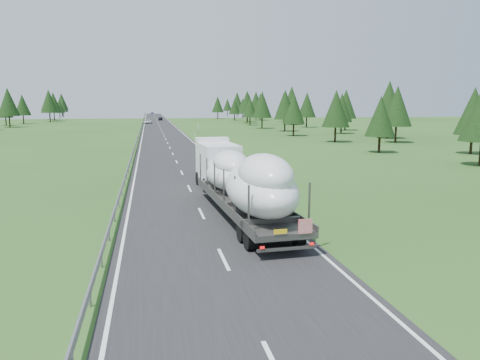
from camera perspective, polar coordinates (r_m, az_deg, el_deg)
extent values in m
plane|color=#244918|center=(21.37, -2.02, -9.67)|extent=(400.00, 400.00, 0.00)
cube|color=black|center=(120.20, -9.53, 5.92)|extent=(10.00, 400.00, 0.02)
cube|color=slate|center=(120.15, -12.07, 6.13)|extent=(0.08, 400.00, 0.32)
cylinder|color=slate|center=(21.16, -16.55, -9.41)|extent=(0.10, 0.10, 0.60)
cube|color=silver|center=(51.29, -0.08, 2.12)|extent=(0.12, 0.07, 1.00)
cube|color=black|center=(51.25, -0.08, 2.48)|extent=(0.13, 0.08, 0.12)
cube|color=silver|center=(100.63, -5.50, 5.64)|extent=(0.12, 0.07, 1.00)
cube|color=black|center=(100.61, -5.50, 5.82)|extent=(0.13, 0.08, 0.12)
cube|color=silver|center=(150.41, -7.35, 6.83)|extent=(0.12, 0.07, 1.00)
cube|color=black|center=(150.39, -7.36, 6.95)|extent=(0.13, 0.08, 0.12)
cube|color=silver|center=(200.29, -8.29, 7.42)|extent=(0.12, 0.07, 1.00)
cube|color=black|center=(200.28, -8.29, 7.51)|extent=(0.13, 0.08, 0.12)
cube|color=silver|center=(250.23, -8.85, 7.78)|extent=(0.12, 0.07, 1.00)
cube|color=black|center=(250.22, -8.86, 7.85)|extent=(0.13, 0.08, 0.12)
cube|color=silver|center=(300.18, -9.23, 8.01)|extent=(0.12, 0.07, 1.00)
cube|color=black|center=(300.18, -9.23, 8.08)|extent=(0.13, 0.08, 0.12)
cube|color=silver|center=(350.15, -9.50, 8.18)|extent=(0.12, 0.07, 1.00)
cube|color=black|center=(350.15, -9.50, 8.24)|extent=(0.13, 0.08, 0.12)
cylinder|color=slate|center=(100.67, -5.10, 5.93)|extent=(0.08, 0.08, 2.00)
cube|color=silver|center=(100.61, -5.11, 6.50)|extent=(0.05, 0.90, 1.20)
cylinder|color=black|center=(72.40, 26.36, 4.12)|extent=(0.36, 0.36, 3.13)
cone|color=black|center=(72.21, 26.61, 7.55)|extent=(4.87, 4.87, 6.52)
cylinder|color=black|center=(88.12, 18.45, 5.47)|extent=(0.36, 0.36, 3.41)
cone|color=black|center=(87.96, 18.61, 8.55)|extent=(5.31, 5.31, 7.11)
cylinder|color=black|center=(98.14, 17.55, 6.00)|extent=(0.36, 0.36, 3.87)
cone|color=black|center=(98.01, 17.71, 9.14)|extent=(6.03, 6.03, 8.07)
cylinder|color=black|center=(110.85, 12.23, 6.37)|extent=(0.36, 0.36, 3.15)
cone|color=black|center=(110.72, 12.31, 8.63)|extent=(4.90, 4.90, 6.56)
cylinder|color=black|center=(124.67, 12.70, 6.76)|extent=(0.36, 0.36, 3.57)
cone|color=black|center=(124.56, 12.78, 9.04)|extent=(5.56, 5.56, 7.44)
cylinder|color=black|center=(137.73, 8.11, 7.09)|extent=(0.36, 0.36, 3.41)
cone|color=black|center=(137.63, 8.16, 9.06)|extent=(5.31, 5.31, 7.11)
cylinder|color=black|center=(153.09, 6.27, 7.49)|extent=(0.36, 0.36, 4.19)
cone|color=black|center=(153.02, 6.31, 9.67)|extent=(6.52, 6.52, 8.73)
cylinder|color=black|center=(165.47, 6.39, 7.56)|extent=(0.36, 0.36, 3.84)
cone|color=black|center=(165.40, 6.42, 9.41)|extent=(5.97, 5.97, 8.00)
cylinder|color=black|center=(177.71, 5.33, 7.68)|extent=(0.36, 0.36, 3.73)
cone|color=black|center=(177.64, 5.36, 9.35)|extent=(5.80, 5.80, 7.77)
cylinder|color=black|center=(191.04, 2.47, 7.82)|extent=(0.36, 0.36, 3.68)
cone|color=black|center=(190.97, 2.48, 9.35)|extent=(5.72, 5.72, 7.66)
cylinder|color=black|center=(204.81, 1.95, 7.99)|extent=(0.36, 0.36, 4.09)
cone|color=black|center=(204.75, 1.96, 9.58)|extent=(6.37, 6.37, 8.53)
cylinder|color=black|center=(218.79, 0.34, 7.96)|extent=(0.36, 0.36, 3.16)
cone|color=black|center=(218.73, 0.34, 9.11)|extent=(4.92, 4.92, 6.58)
cylinder|color=black|center=(232.41, -0.35, 8.17)|extent=(0.36, 0.36, 4.20)
cone|color=black|center=(232.36, -0.35, 9.61)|extent=(6.53, 6.53, 8.75)
cylinder|color=black|center=(247.93, 1.11, 8.21)|extent=(0.36, 0.36, 3.91)
cone|color=black|center=(247.88, 1.11, 9.47)|extent=(6.09, 6.09, 8.15)
cylinder|color=black|center=(260.13, -1.54, 8.18)|extent=(0.36, 0.36, 3.21)
cone|color=black|center=(260.08, -1.54, 9.16)|extent=(4.99, 4.99, 6.68)
cylinder|color=black|center=(274.16, -0.17, 8.29)|extent=(0.36, 0.36, 3.58)
cone|color=black|center=(274.12, -0.17, 9.33)|extent=(5.58, 5.58, 7.47)
cylinder|color=black|center=(69.50, 16.62, 4.35)|extent=(0.36, 0.36, 2.73)
cone|color=black|center=(69.29, 16.76, 7.47)|extent=(4.24, 4.24, 5.68)
cylinder|color=black|center=(86.40, 11.53, 5.61)|extent=(0.36, 0.36, 3.18)
cone|color=black|center=(86.24, 11.63, 8.54)|extent=(4.95, 4.95, 6.63)
cylinder|color=black|center=(101.43, 6.54, 6.24)|extent=(0.36, 0.36, 3.07)
cone|color=black|center=(101.29, 6.58, 8.64)|extent=(4.77, 4.77, 6.39)
cylinder|color=black|center=(117.86, 5.48, 6.79)|extent=(0.36, 0.36, 3.50)
cone|color=black|center=(117.74, 5.52, 9.15)|extent=(5.45, 5.45, 7.29)
cylinder|color=black|center=(130.52, 2.70, 7.06)|extent=(0.36, 0.36, 3.47)
cone|color=black|center=(130.42, 2.71, 9.18)|extent=(5.40, 5.40, 7.23)
cylinder|color=black|center=(149.01, 1.23, 7.26)|extent=(0.36, 0.36, 2.99)
cone|color=black|center=(148.92, 1.24, 8.86)|extent=(4.65, 4.65, 6.23)
cylinder|color=black|center=(164.52, 0.87, 7.61)|extent=(0.36, 0.36, 3.85)
cone|color=black|center=(164.44, 0.88, 9.47)|extent=(5.99, 5.99, 8.02)
cylinder|color=black|center=(177.72, 0.92, 7.71)|extent=(0.36, 0.36, 3.63)
cone|color=black|center=(177.65, 0.92, 9.33)|extent=(5.64, 5.64, 7.56)
cylinder|color=black|center=(192.35, -0.67, 7.74)|extent=(0.36, 0.36, 2.98)
cone|color=black|center=(192.28, -0.67, 8.97)|extent=(4.64, 4.64, 6.22)
cylinder|color=black|center=(210.96, -2.73, 7.93)|extent=(0.36, 0.36, 3.39)
cone|color=black|center=(210.89, -2.74, 9.20)|extent=(5.27, 5.27, 7.06)
cylinder|color=black|center=(151.52, -26.29, 6.51)|extent=(0.36, 0.36, 3.87)
cone|color=black|center=(151.43, -26.43, 8.53)|extent=(6.01, 6.01, 8.05)
cylinder|color=black|center=(163.95, -26.64, 6.45)|extent=(0.36, 0.36, 2.89)
cone|color=black|center=(163.87, -26.74, 7.85)|extent=(4.50, 4.50, 6.02)
cylinder|color=black|center=(175.64, -24.90, 6.78)|extent=(0.36, 0.36, 3.37)
cone|color=black|center=(175.56, -25.00, 8.31)|extent=(5.24, 5.24, 7.02)
cylinder|color=black|center=(189.29, -22.15, 7.18)|extent=(0.36, 0.36, 4.00)
cone|color=black|center=(189.22, -22.25, 8.86)|extent=(6.22, 6.22, 8.34)
cylinder|color=black|center=(203.07, -21.70, 7.29)|extent=(0.36, 0.36, 3.83)
cone|color=black|center=(203.00, -21.79, 8.79)|extent=(5.96, 5.96, 7.98)
cylinder|color=black|center=(218.56, -22.20, 7.42)|extent=(0.36, 0.36, 4.32)
cone|color=black|center=(218.51, -22.29, 8.99)|extent=(6.72, 6.72, 9.00)
cylinder|color=black|center=(231.92, -21.10, 7.38)|extent=(0.36, 0.36, 2.89)
cone|color=black|center=(231.86, -21.16, 8.38)|extent=(4.50, 4.50, 6.03)
cylinder|color=black|center=(245.88, -20.74, 7.52)|extent=(0.36, 0.36, 3.18)
cone|color=black|center=(245.83, -20.80, 8.54)|extent=(4.94, 4.94, 6.62)
cylinder|color=black|center=(260.29, -20.85, 7.68)|extent=(0.36, 0.36, 4.11)
cone|color=black|center=(260.25, -20.92, 8.94)|extent=(6.39, 6.39, 8.56)
cylinder|color=black|center=(273.15, -20.79, 7.65)|extent=(0.36, 0.36, 3.33)
cone|color=black|center=(273.10, -20.85, 8.62)|extent=(5.18, 5.18, 6.94)
cube|color=white|center=(38.48, -2.73, 2.12)|extent=(3.10, 5.73, 3.13)
cube|color=black|center=(41.22, -3.30, 3.38)|extent=(2.57, 0.24, 1.56)
cube|color=white|center=(40.73, -3.24, 4.96)|extent=(2.86, 1.50, 0.33)
cube|color=#524F4D|center=(37.61, -2.46, -0.37)|extent=(2.98, 3.50, 0.28)
cylinder|color=black|center=(40.52, -4.91, 0.23)|extent=(0.45, 1.14, 1.12)
cylinder|color=black|center=(40.87, -1.33, 0.34)|extent=(0.45, 1.14, 1.12)
cylinder|color=black|center=(37.02, -4.32, -0.63)|extent=(0.45, 1.14, 1.12)
cylinder|color=black|center=(37.40, -0.42, -0.50)|extent=(0.45, 1.14, 1.12)
cube|color=#524F4D|center=(28.35, 0.39, -2.73)|extent=(3.90, 15.77, 0.29)
cube|color=#524F4D|center=(28.05, -2.59, -2.29)|extent=(0.96, 15.60, 0.27)
cube|color=#524F4D|center=(28.62, 3.30, -2.06)|extent=(0.96, 15.60, 0.27)
cube|color=#524F4D|center=(21.40, 0.02, -3.42)|extent=(0.08, 0.08, 2.12)
cube|color=#524F4D|center=(22.14, 7.60, -3.07)|extent=(0.08, 0.08, 2.12)
cube|color=#524F4D|center=(23.97, -1.20, -2.03)|extent=(0.08, 0.08, 2.12)
cube|color=#524F4D|center=(24.64, 5.62, -1.76)|extent=(0.08, 0.08, 2.12)
cube|color=#524F4D|center=(26.57, -2.18, -0.91)|extent=(0.08, 0.08, 2.12)
cube|color=#524F4D|center=(27.17, 4.02, -0.69)|extent=(0.08, 0.08, 2.12)
cube|color=#524F4D|center=(29.18, -2.99, 0.02)|extent=(0.08, 0.08, 2.12)
cube|color=#524F4D|center=(29.73, 2.68, 0.19)|extent=(0.08, 0.08, 2.12)
cube|color=#524F4D|center=(31.81, -3.66, 0.79)|extent=(0.08, 0.08, 2.12)
cube|color=#524F4D|center=(32.31, 1.57, 0.94)|extent=(0.08, 0.08, 2.12)
cube|color=#524F4D|center=(34.44, -4.23, 1.44)|extent=(0.08, 0.08, 2.12)
cube|color=#524F4D|center=(34.90, 0.61, 1.57)|extent=(0.08, 0.08, 2.12)
cylinder|color=black|center=(22.51, 0.34, -7.18)|extent=(0.51, 1.14, 1.12)
cylinder|color=black|center=(23.09, 6.37, -6.81)|extent=(0.51, 1.14, 1.12)
cylinder|color=black|center=(23.77, -0.30, -6.28)|extent=(0.51, 1.14, 1.12)
cylinder|color=black|center=(24.33, 5.43, -5.95)|extent=(0.51, 1.14, 1.12)
cube|color=#524F4D|center=(21.19, 4.56, -8.43)|extent=(2.79, 0.29, 0.13)
cube|color=red|center=(21.07, 6.86, -5.73)|extent=(0.67, 0.08, 0.67)
cube|color=yellow|center=(20.79, 3.76, -6.36)|extent=(0.62, 0.08, 0.20)
cube|color=red|center=(20.79, 1.48, -8.27)|extent=(0.20, 0.08, 0.11)
cube|color=red|center=(21.40, 7.68, -7.84)|extent=(0.20, 0.08, 0.11)
ellipsoid|color=white|center=(24.64, 2.02, -1.12)|extent=(3.95, 8.52, 2.63)
ellipsoid|color=white|center=(23.49, 2.61, 0.64)|extent=(2.94, 5.42, 2.10)
ellipsoid|color=white|center=(32.02, -1.03, 0.91)|extent=(3.52, 8.14, 2.17)
ellipsoid|color=white|center=(30.94, -0.71, 2.04)|extent=(2.62, 5.18, 1.74)
imported|color=silver|center=(164.11, -11.17, 7.02)|extent=(2.99, 5.56, 1.48)
imported|color=black|center=(194.13, -9.68, 7.40)|extent=(1.83, 4.32, 1.46)
imported|color=#171941|center=(303.32, -10.65, 8.03)|extent=(1.65, 4.51, 1.48)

